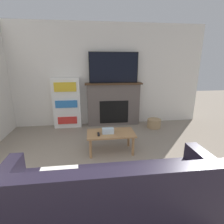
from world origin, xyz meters
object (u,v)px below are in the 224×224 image
(fireplace, at_px, (114,104))
(coffee_table, at_px, (111,135))
(tv, at_px, (114,68))
(storage_basket, at_px, (154,123))
(bookshelf, at_px, (67,103))
(couch, at_px, (113,198))

(fireplace, height_order, coffee_table, fireplace)
(fireplace, distance_m, tv, 0.98)
(coffee_table, distance_m, storage_basket, 1.78)
(coffee_table, height_order, storage_basket, coffee_table)
(tv, distance_m, bookshelf, 1.55)
(couch, relative_size, storage_basket, 6.70)
(tv, xyz_separation_m, bookshelf, (-1.26, -0.00, -0.91))
(couch, bearing_deg, coffee_table, 84.01)
(tv, height_order, coffee_table, tv)
(tv, xyz_separation_m, coffee_table, (-0.26, -1.55, -1.23))
(tv, height_order, bookshelf, tv)
(fireplace, height_order, bookshelf, bookshelf)
(storage_basket, bearing_deg, couch, -118.47)
(fireplace, bearing_deg, couch, -97.77)
(couch, xyz_separation_m, coffee_table, (0.16, 1.57, 0.05))
(couch, bearing_deg, fireplace, 82.23)
(tv, distance_m, couch, 3.40)
(tv, distance_m, coffee_table, 2.00)
(fireplace, height_order, tv, tv)
(couch, height_order, coffee_table, couch)
(bookshelf, bearing_deg, fireplace, 1.04)
(bookshelf, bearing_deg, coffee_table, -57.24)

